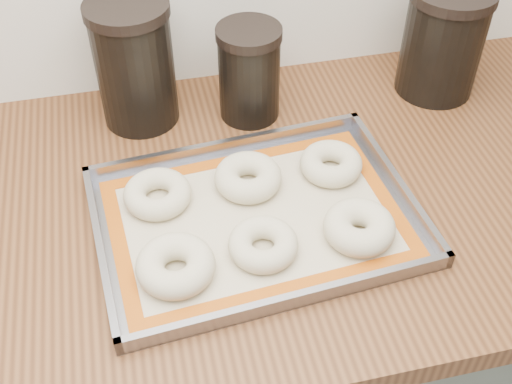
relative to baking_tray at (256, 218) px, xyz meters
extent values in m
cube|color=#61695C|center=(0.20, 0.06, -0.48)|extent=(3.00, 0.65, 0.86)
cube|color=brown|center=(0.20, 0.06, -0.03)|extent=(3.06, 0.68, 0.04)
cube|color=gray|center=(0.00, 0.00, 0.00)|extent=(0.48, 0.37, 0.00)
cube|color=gray|center=(-0.01, 0.16, 0.01)|extent=(0.46, 0.05, 0.02)
cube|color=gray|center=(0.01, -0.16, 0.01)|extent=(0.46, 0.05, 0.02)
cube|color=gray|center=(-0.22, -0.02, 0.01)|extent=(0.04, 0.33, 0.02)
cube|color=gray|center=(0.22, 0.02, 0.01)|extent=(0.04, 0.33, 0.02)
cube|color=#C6B793|center=(0.00, 0.00, 0.00)|extent=(0.44, 0.32, 0.00)
cube|color=#AE4C0B|center=(-0.01, 0.13, 0.00)|extent=(0.42, 0.06, 0.00)
cube|color=#AE4C0B|center=(0.01, -0.13, 0.00)|extent=(0.42, 0.06, 0.00)
cube|color=#AE4C0B|center=(-0.20, -0.02, 0.00)|extent=(0.04, 0.25, 0.00)
cube|color=#AE4C0B|center=(0.20, 0.02, 0.00)|extent=(0.04, 0.25, 0.00)
torus|color=beige|center=(-0.13, -0.08, 0.02)|extent=(0.13, 0.13, 0.04)
torus|color=beige|center=(0.00, -0.06, 0.01)|extent=(0.12, 0.12, 0.03)
torus|color=beige|center=(0.13, -0.07, 0.02)|extent=(0.10, 0.10, 0.04)
torus|color=beige|center=(-0.14, 0.07, 0.01)|extent=(0.12, 0.12, 0.03)
torus|color=beige|center=(0.00, 0.07, 0.02)|extent=(0.12, 0.12, 0.04)
torus|color=beige|center=(0.14, 0.07, 0.02)|extent=(0.13, 0.13, 0.03)
cylinder|color=black|center=(-0.14, 0.29, 0.09)|extent=(0.13, 0.13, 0.20)
cylinder|color=black|center=(-0.14, 0.29, 0.20)|extent=(0.13, 0.13, 0.02)
cylinder|color=black|center=(0.05, 0.26, 0.07)|extent=(0.10, 0.10, 0.15)
cylinder|color=black|center=(0.05, 0.26, 0.15)|extent=(0.11, 0.11, 0.02)
cylinder|color=black|center=(0.39, 0.25, 0.08)|extent=(0.14, 0.14, 0.18)
camera|label=1|loc=(-0.14, -0.63, 0.68)|focal=45.00mm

